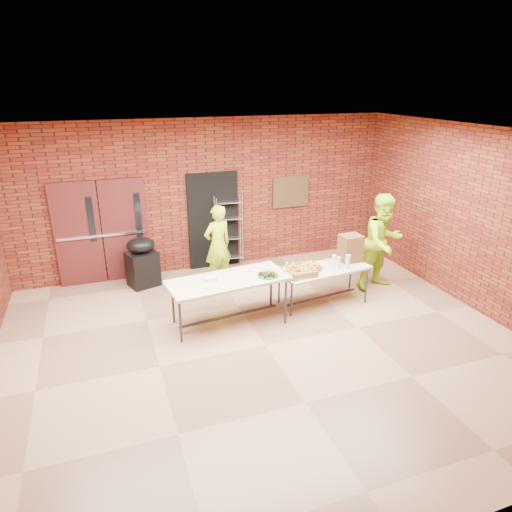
{
  "coord_description": "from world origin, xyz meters",
  "views": [
    {
      "loc": [
        -2.21,
        -5.75,
        3.89
      ],
      "look_at": [
        0.34,
        1.4,
        0.95
      ],
      "focal_mm": 32.0,
      "sensor_mm": 36.0,
      "label": 1
    }
  ],
  "objects_px": {
    "table_left": "(229,283)",
    "volunteer_man": "(383,242)",
    "table_right": "(324,271)",
    "volunteer_woman": "(218,245)",
    "coffee_dispenser": "(350,248)",
    "covered_grill": "(142,262)",
    "wire_rack": "(229,232)"
  },
  "relations": [
    {
      "from": "table_right",
      "to": "coffee_dispenser",
      "type": "relative_size",
      "value": 3.51
    },
    {
      "from": "table_left",
      "to": "volunteer_woman",
      "type": "height_order",
      "value": "volunteer_woman"
    },
    {
      "from": "table_right",
      "to": "coffee_dispenser",
      "type": "distance_m",
      "value": 0.73
    },
    {
      "from": "table_right",
      "to": "volunteer_woman",
      "type": "height_order",
      "value": "volunteer_woman"
    },
    {
      "from": "coffee_dispenser",
      "to": "volunteer_woman",
      "type": "xyz_separation_m",
      "value": [
        -2.21,
        1.34,
        -0.13
      ]
    },
    {
      "from": "table_left",
      "to": "table_right",
      "type": "xyz_separation_m",
      "value": [
        1.84,
        0.16,
        -0.12
      ]
    },
    {
      "from": "wire_rack",
      "to": "table_right",
      "type": "distance_m",
      "value": 2.55
    },
    {
      "from": "table_left",
      "to": "covered_grill",
      "type": "distance_m",
      "value": 2.39
    },
    {
      "from": "table_left",
      "to": "coffee_dispenser",
      "type": "relative_size",
      "value": 4.14
    },
    {
      "from": "covered_grill",
      "to": "volunteer_man",
      "type": "height_order",
      "value": "volunteer_man"
    },
    {
      "from": "wire_rack",
      "to": "coffee_dispenser",
      "type": "xyz_separation_m",
      "value": [
        1.75,
        -2.11,
        0.15
      ]
    },
    {
      "from": "wire_rack",
      "to": "table_left",
      "type": "relative_size",
      "value": 0.77
    },
    {
      "from": "wire_rack",
      "to": "volunteer_man",
      "type": "xyz_separation_m",
      "value": [
        2.51,
        -2.04,
        0.15
      ]
    },
    {
      "from": "coffee_dispenser",
      "to": "volunteer_woman",
      "type": "distance_m",
      "value": 2.59
    },
    {
      "from": "table_right",
      "to": "volunteer_man",
      "type": "relative_size",
      "value": 0.93
    },
    {
      "from": "coffee_dispenser",
      "to": "covered_grill",
      "type": "xyz_separation_m",
      "value": [
        -3.67,
        1.73,
        -0.44
      ]
    },
    {
      "from": "table_left",
      "to": "wire_rack",
      "type": "bearing_deg",
      "value": 66.56
    },
    {
      "from": "table_left",
      "to": "table_right",
      "type": "relative_size",
      "value": 1.18
    },
    {
      "from": "coffee_dispenser",
      "to": "volunteer_woman",
      "type": "height_order",
      "value": "volunteer_woman"
    },
    {
      "from": "covered_grill",
      "to": "volunteer_man",
      "type": "xyz_separation_m",
      "value": [
        4.43,
        -1.66,
        0.44
      ]
    },
    {
      "from": "table_right",
      "to": "coffee_dispenser",
      "type": "xyz_separation_m",
      "value": [
        0.64,
        0.18,
        0.31
      ]
    },
    {
      "from": "volunteer_woman",
      "to": "volunteer_man",
      "type": "relative_size",
      "value": 0.86
    },
    {
      "from": "volunteer_woman",
      "to": "volunteer_man",
      "type": "distance_m",
      "value": 3.23
    },
    {
      "from": "covered_grill",
      "to": "volunteer_man",
      "type": "relative_size",
      "value": 0.53
    },
    {
      "from": "table_right",
      "to": "volunteer_woman",
      "type": "relative_size",
      "value": 1.08
    },
    {
      "from": "table_right",
      "to": "volunteer_woman",
      "type": "bearing_deg",
      "value": 128.68
    },
    {
      "from": "coffee_dispenser",
      "to": "wire_rack",
      "type": "bearing_deg",
      "value": 129.66
    },
    {
      "from": "table_left",
      "to": "covered_grill",
      "type": "xyz_separation_m",
      "value": [
        -1.19,
        2.06,
        -0.25
      ]
    },
    {
      "from": "table_left",
      "to": "coffee_dispenser",
      "type": "xyz_separation_m",
      "value": [
        2.48,
        0.33,
        0.19
      ]
    },
    {
      "from": "table_left",
      "to": "volunteer_man",
      "type": "distance_m",
      "value": 3.28
    },
    {
      "from": "wire_rack",
      "to": "coffee_dispenser",
      "type": "height_order",
      "value": "wire_rack"
    },
    {
      "from": "table_right",
      "to": "covered_grill",
      "type": "relative_size",
      "value": 1.74
    }
  ]
}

